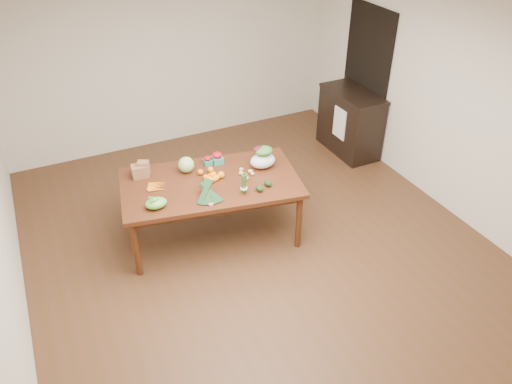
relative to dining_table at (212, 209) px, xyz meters
name	(u,v)px	position (x,y,z in m)	size (l,w,h in m)	color
floor	(260,248)	(0.38, -0.47, -0.38)	(6.00, 6.00, 0.00)	#502D1B
ceiling	(261,5)	(0.38, -0.47, 2.33)	(5.00, 6.00, 0.02)	white
room_walls	(260,145)	(0.38, -0.47, 0.97)	(5.02, 6.02, 2.70)	silver
dining_table	(212,209)	(0.00, 0.00, 0.00)	(1.95, 1.09, 0.75)	#532613
doorway_dark	(365,80)	(2.86, 1.13, 0.68)	(0.02, 1.00, 2.10)	black
cabinet	(350,122)	(2.60, 1.02, 0.10)	(0.52, 1.02, 0.94)	black
dish_towel	(339,123)	(2.34, 0.93, 0.18)	(0.02, 0.28, 0.45)	white
paper_bag	(140,170)	(-0.67, 0.43, 0.46)	(0.25, 0.21, 0.17)	#916041
cabbage	(186,165)	(-0.17, 0.31, 0.47)	(0.18, 0.18, 0.18)	#BADB7E
strawberry_basket_a	(208,161)	(0.11, 0.35, 0.42)	(0.09, 0.09, 0.09)	red
strawberry_basket_b	(217,159)	(0.22, 0.34, 0.43)	(0.12, 0.12, 0.11)	red
orange_a	(200,172)	(-0.05, 0.18, 0.41)	(0.07, 0.07, 0.07)	#FF9A0F
orange_b	(211,170)	(0.07, 0.17, 0.41)	(0.07, 0.07, 0.07)	orange
orange_c	(221,175)	(0.13, 0.01, 0.42)	(0.08, 0.08, 0.08)	orange
mandarin_cluster	(212,176)	(0.03, 0.02, 0.42)	(0.18, 0.18, 0.10)	#FFA80F
carrots	(157,186)	(-0.57, 0.14, 0.39)	(0.22, 0.19, 0.03)	orange
snap_pea_bag	(156,203)	(-0.68, -0.22, 0.43)	(0.23, 0.17, 0.10)	#51B93E
kale_bunch	(209,194)	(-0.14, -0.33, 0.45)	(0.32, 0.40, 0.16)	black
asparagus_bundle	(244,183)	(0.24, -0.37, 0.50)	(0.08, 0.08, 0.25)	#487636
potato_a	(241,173)	(0.36, -0.02, 0.40)	(0.06, 0.05, 0.05)	tan
potato_b	(246,178)	(0.37, -0.15, 0.40)	(0.05, 0.05, 0.05)	#CFBF77
potato_c	(250,171)	(0.47, -0.04, 0.40)	(0.06, 0.05, 0.05)	#DAAF7E
potato_d	(241,169)	(0.40, 0.05, 0.40)	(0.05, 0.05, 0.04)	tan
potato_e	(253,174)	(0.48, -0.09, 0.39)	(0.05, 0.04, 0.04)	#D5B17B
avocado_a	(259,189)	(0.40, -0.41, 0.41)	(0.07, 0.10, 0.07)	black
avocado_b	(268,183)	(0.53, -0.36, 0.41)	(0.07, 0.10, 0.07)	black
salad_bag	(263,158)	(0.66, 0.02, 0.49)	(0.30, 0.23, 0.23)	silver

